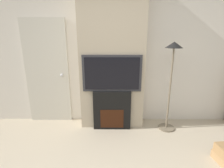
% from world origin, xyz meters
% --- Properties ---
extents(wall_back, '(6.00, 0.06, 2.70)m').
position_xyz_m(wall_back, '(0.00, 2.03, 1.35)').
color(wall_back, silver).
rests_on(wall_back, ground_plane).
extents(chimney_breast, '(1.16, 0.34, 2.70)m').
position_xyz_m(chimney_breast, '(0.00, 1.83, 1.35)').
color(chimney_breast, tan).
rests_on(chimney_breast, ground_plane).
extents(fireplace, '(0.68, 0.15, 0.74)m').
position_xyz_m(fireplace, '(0.00, 1.66, 0.37)').
color(fireplace, black).
rests_on(fireplace, ground_plane).
extents(television, '(1.03, 0.07, 0.65)m').
position_xyz_m(television, '(0.00, 1.66, 1.06)').
color(television, '#2D2D33').
rests_on(television, fireplace).
extents(floor_lamp, '(0.30, 0.30, 1.60)m').
position_xyz_m(floor_lamp, '(1.03, 1.64, 1.17)').
color(floor_lamp, '#726651').
rests_on(floor_lamp, ground_plane).
extents(entry_door, '(0.83, 0.09, 2.01)m').
position_xyz_m(entry_door, '(-1.25, 1.97, 1.00)').
color(entry_door, beige).
rests_on(entry_door, ground_plane).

